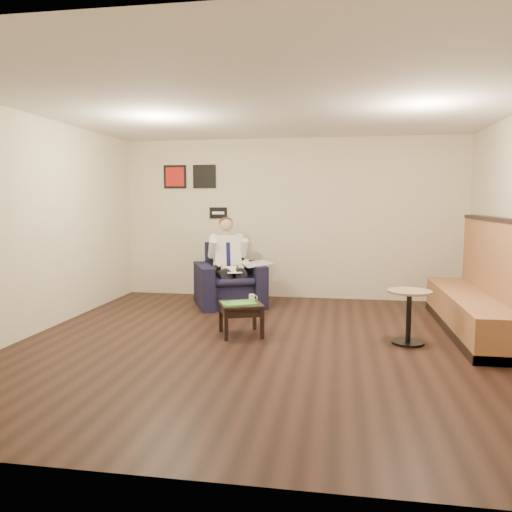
% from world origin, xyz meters
% --- Properties ---
extents(ground, '(6.00, 6.00, 0.00)m').
position_xyz_m(ground, '(0.00, 0.00, 0.00)').
color(ground, black).
rests_on(ground, ground).
extents(wall_back, '(6.00, 0.02, 2.80)m').
position_xyz_m(wall_back, '(0.00, 3.00, 1.40)').
color(wall_back, '#F0E5C4').
rests_on(wall_back, ground).
extents(wall_front, '(6.00, 0.02, 2.80)m').
position_xyz_m(wall_front, '(0.00, -3.00, 1.40)').
color(wall_front, '#F0E5C4').
rests_on(wall_front, ground).
extents(wall_left, '(0.02, 6.00, 2.80)m').
position_xyz_m(wall_left, '(-3.00, 0.00, 1.40)').
color(wall_left, '#F0E5C4').
rests_on(wall_left, ground).
extents(ceiling, '(6.00, 6.00, 0.02)m').
position_xyz_m(ceiling, '(0.00, 0.00, 2.80)').
color(ceiling, white).
rests_on(ceiling, wall_back).
extents(seating_sign, '(0.32, 0.02, 0.20)m').
position_xyz_m(seating_sign, '(-1.30, 2.98, 1.50)').
color(seating_sign, black).
rests_on(seating_sign, wall_back).
extents(art_print_left, '(0.42, 0.03, 0.42)m').
position_xyz_m(art_print_left, '(-2.10, 2.98, 2.15)').
color(art_print_left, red).
rests_on(art_print_left, wall_back).
extents(art_print_right, '(0.42, 0.03, 0.42)m').
position_xyz_m(art_print_right, '(-1.55, 2.98, 2.15)').
color(art_print_right, black).
rests_on(art_print_right, wall_back).
extents(armchair, '(1.38, 1.38, 1.01)m').
position_xyz_m(armchair, '(-0.91, 2.13, 0.51)').
color(armchair, black).
rests_on(armchair, ground).
extents(seated_man, '(1.01, 1.17, 1.39)m').
position_xyz_m(seated_man, '(-0.86, 2.01, 0.69)').
color(seated_man, white).
rests_on(seated_man, armchair).
extents(lap_papers, '(0.36, 0.40, 0.01)m').
position_xyz_m(lap_papers, '(-0.81, 1.91, 0.62)').
color(lap_papers, white).
rests_on(lap_papers, seated_man).
extents(newspaper, '(0.64, 0.69, 0.01)m').
position_xyz_m(newspaper, '(-0.48, 2.21, 0.69)').
color(newspaper, silver).
rests_on(newspaper, armchair).
extents(side_table, '(0.66, 0.66, 0.42)m').
position_xyz_m(side_table, '(-0.37, 0.35, 0.21)').
color(side_table, black).
rests_on(side_table, ground).
extents(green_folder, '(0.51, 0.46, 0.01)m').
position_xyz_m(green_folder, '(-0.39, 0.32, 0.42)').
color(green_folder, green).
rests_on(green_folder, side_table).
extents(coffee_mug, '(0.10, 0.10, 0.09)m').
position_xyz_m(coffee_mug, '(-0.26, 0.51, 0.46)').
color(coffee_mug, white).
rests_on(coffee_mug, side_table).
extents(smartphone, '(0.14, 0.09, 0.01)m').
position_xyz_m(smartphone, '(-0.38, 0.50, 0.42)').
color(smartphone, black).
rests_on(smartphone, side_table).
extents(banquette, '(0.69, 2.88, 1.48)m').
position_xyz_m(banquette, '(2.59, 0.99, 0.74)').
color(banquette, '#99643B').
rests_on(banquette, ground).
extents(cafe_table, '(0.69, 0.69, 0.65)m').
position_xyz_m(cafe_table, '(1.69, 0.29, 0.33)').
color(cafe_table, '#A27D57').
rests_on(cafe_table, ground).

